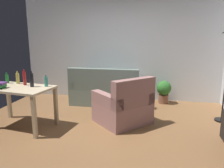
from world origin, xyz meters
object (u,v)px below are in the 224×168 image
object	(u,v)px
bottle_squat	(18,78)
bottle_tall	(46,82)
couch	(105,92)
armchair	(124,107)
bottle_green	(7,79)
bottle_red	(25,78)
desk	(19,93)
potted_plant	(164,90)
bottle_dark	(32,80)

from	to	relation	value
bottle_squat	bottle_tall	size ratio (longest dim) A/B	1.18
couch	armchair	size ratio (longest dim) A/B	1.35
armchair	bottle_tall	distance (m)	1.53
armchair	bottle_squat	bearing A→B (deg)	-37.56
bottle_green	bottle_red	xyz separation A→B (m)	(0.44, -0.09, 0.04)
desk	armchair	xyz separation A→B (m)	(1.86, 0.54, -0.33)
bottle_tall	potted_plant	bearing A→B (deg)	40.61
couch	bottle_tall	xyz separation A→B (m)	(-0.75, -1.56, 0.54)
armchair	bottle_red	world-z (taller)	bottle_red
potted_plant	bottle_dark	bearing A→B (deg)	-141.13
potted_plant	armchair	xyz separation A→B (m)	(-0.79, -1.47, -0.01)
armchair	potted_plant	bearing A→B (deg)	-163.76
couch	bottle_tall	distance (m)	1.81
couch	bottle_dark	world-z (taller)	bottle_dark
bottle_tall	desk	bearing A→B (deg)	-162.49
potted_plant	bottle_tall	world-z (taller)	bottle_tall
bottle_red	couch	bearing A→B (deg)	51.82
couch	armchair	xyz separation A→B (m)	(0.63, -1.16, 0.01)
armchair	bottle_dark	distance (m)	1.78
desk	armchair	size ratio (longest dim) A/B	1.05
bottle_green	bottle_tall	xyz separation A→B (m)	(0.88, -0.12, -0.00)
armchair	bottle_dark	size ratio (longest dim) A/B	4.29
bottle_red	potted_plant	bearing A→B (deg)	35.02
potted_plant	bottle_green	distance (m)	3.56
potted_plant	bottle_squat	bearing A→B (deg)	-148.20
couch	potted_plant	size ratio (longest dim) A/B	2.93
bottle_squat	bottle_dark	distance (m)	0.45
bottle_squat	bottle_tall	world-z (taller)	bottle_squat
bottle_dark	bottle_tall	bearing A→B (deg)	18.57
potted_plant	bottle_green	world-z (taller)	bottle_green
bottle_red	bottle_tall	distance (m)	0.45
desk	bottle_tall	size ratio (longest dim) A/B	6.21
armchair	bottle_squat	xyz separation A→B (m)	(-2.03, -0.28, 0.55)
bottle_green	desk	bearing A→B (deg)	-32.96
bottle_red	bottle_dark	distance (m)	0.23
desk	bottle_squat	size ratio (longest dim) A/B	5.28
couch	bottle_red	bearing A→B (deg)	51.82
bottle_squat	bottle_dark	xyz separation A→B (m)	(0.41, -0.20, 0.02)
couch	desk	bearing A→B (deg)	54.27
couch	bottle_green	world-z (taller)	bottle_green
bottle_dark	desk	bearing A→B (deg)	-163.58
potted_plant	bottle_green	xyz separation A→B (m)	(-3.06, -1.75, 0.52)
bottle_red	bottle_green	bearing A→B (deg)	168.50
bottle_squat	bottle_red	world-z (taller)	bottle_red
potted_plant	bottle_tall	xyz separation A→B (m)	(-2.18, -1.87, 0.52)
potted_plant	bottle_dark	xyz separation A→B (m)	(-2.42, -1.95, 0.56)
potted_plant	bottle_tall	distance (m)	2.92
armchair	bottle_green	world-z (taller)	bottle_green
bottle_red	bottle_tall	xyz separation A→B (m)	(0.45, -0.03, -0.04)
bottle_red	bottle_squat	bearing A→B (deg)	156.71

